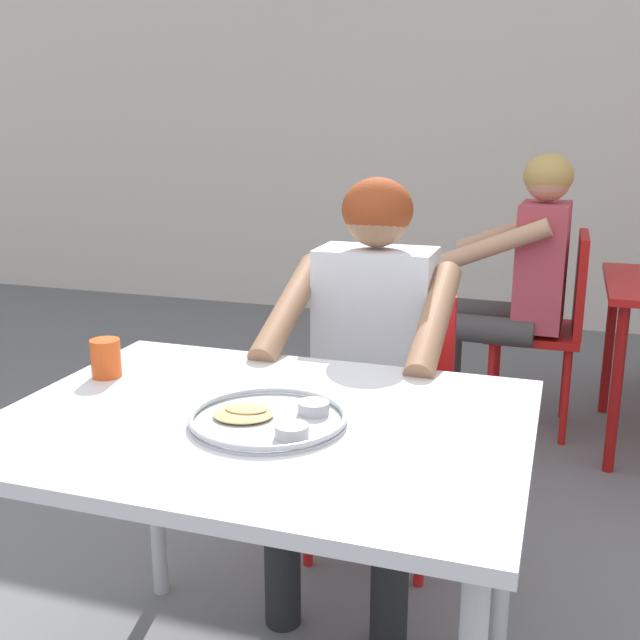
{
  "coord_description": "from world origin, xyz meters",
  "views": [
    {
      "loc": [
        0.55,
        -1.34,
        1.35
      ],
      "look_at": [
        0.02,
        0.27,
        0.91
      ],
      "focal_mm": 42.2,
      "sensor_mm": 36.0,
      "label": 1
    }
  ],
  "objects_px": {
    "diner_foreground": "(367,350)",
    "patron_background": "(520,270)",
    "drinking_cup": "(106,357)",
    "chair_foreground": "(383,400)",
    "thali_tray": "(271,418)",
    "chair_red_left": "(553,318)",
    "table_foreground": "(264,451)"
  },
  "relations": [
    {
      "from": "diner_foreground",
      "to": "patron_background",
      "type": "distance_m",
      "value": 1.37
    },
    {
      "from": "drinking_cup",
      "to": "chair_foreground",
      "type": "distance_m",
      "value": 0.96
    },
    {
      "from": "chair_foreground",
      "to": "diner_foreground",
      "type": "bearing_deg",
      "value": -89.87
    },
    {
      "from": "thali_tray",
      "to": "chair_red_left",
      "type": "height_order",
      "value": "chair_red_left"
    },
    {
      "from": "chair_red_left",
      "to": "chair_foreground",
      "type": "bearing_deg",
      "value": -113.17
    },
    {
      "from": "table_foreground",
      "to": "patron_background",
      "type": "height_order",
      "value": "patron_background"
    },
    {
      "from": "drinking_cup",
      "to": "diner_foreground",
      "type": "bearing_deg",
      "value": 45.89
    },
    {
      "from": "table_foreground",
      "to": "chair_foreground",
      "type": "distance_m",
      "value": 0.89
    },
    {
      "from": "diner_foreground",
      "to": "table_foreground",
      "type": "bearing_deg",
      "value": -94.9
    },
    {
      "from": "chair_foreground",
      "to": "chair_red_left",
      "type": "bearing_deg",
      "value": 66.83
    },
    {
      "from": "table_foreground",
      "to": "diner_foreground",
      "type": "relative_size",
      "value": 0.91
    },
    {
      "from": "thali_tray",
      "to": "patron_background",
      "type": "height_order",
      "value": "patron_background"
    },
    {
      "from": "thali_tray",
      "to": "patron_background",
      "type": "relative_size",
      "value": 0.27
    },
    {
      "from": "table_foreground",
      "to": "diner_foreground",
      "type": "bearing_deg",
      "value": 85.1
    },
    {
      "from": "chair_red_left",
      "to": "patron_background",
      "type": "height_order",
      "value": "patron_background"
    },
    {
      "from": "patron_background",
      "to": "chair_foreground",
      "type": "bearing_deg",
      "value": -106.98
    },
    {
      "from": "patron_background",
      "to": "table_foreground",
      "type": "bearing_deg",
      "value": -101.27
    },
    {
      "from": "thali_tray",
      "to": "chair_foreground",
      "type": "distance_m",
      "value": 0.94
    },
    {
      "from": "table_foreground",
      "to": "chair_red_left",
      "type": "xyz_separation_m",
      "value": [
        0.54,
        2.01,
        -0.16
      ]
    },
    {
      "from": "table_foreground",
      "to": "drinking_cup",
      "type": "height_order",
      "value": "drinking_cup"
    },
    {
      "from": "table_foreground",
      "to": "drinking_cup",
      "type": "distance_m",
      "value": 0.49
    },
    {
      "from": "diner_foreground",
      "to": "chair_red_left",
      "type": "distance_m",
      "value": 1.46
    },
    {
      "from": "chair_foreground",
      "to": "diner_foreground",
      "type": "distance_m",
      "value": 0.32
    },
    {
      "from": "thali_tray",
      "to": "chair_red_left",
      "type": "relative_size",
      "value": 0.37
    },
    {
      "from": "table_foreground",
      "to": "thali_tray",
      "type": "relative_size",
      "value": 3.36
    },
    {
      "from": "diner_foreground",
      "to": "patron_background",
      "type": "height_order",
      "value": "patron_background"
    },
    {
      "from": "diner_foreground",
      "to": "chair_red_left",
      "type": "bearing_deg",
      "value": 70.24
    },
    {
      "from": "chair_foreground",
      "to": "patron_background",
      "type": "relative_size",
      "value": 0.67
    },
    {
      "from": "patron_background",
      "to": "drinking_cup",
      "type": "bearing_deg",
      "value": -114.63
    },
    {
      "from": "drinking_cup",
      "to": "table_foreground",
      "type": "bearing_deg",
      "value": -14.47
    },
    {
      "from": "chair_red_left",
      "to": "patron_background",
      "type": "xyz_separation_m",
      "value": [
        -0.15,
        -0.04,
        0.21
      ]
    },
    {
      "from": "thali_tray",
      "to": "diner_foreground",
      "type": "xyz_separation_m",
      "value": [
        0.03,
        0.67,
        -0.05
      ]
    }
  ]
}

